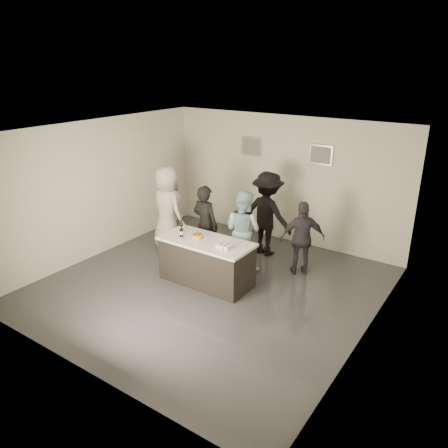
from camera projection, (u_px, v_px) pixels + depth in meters
The scene contains 19 objects.
floor at pixel (210, 286), 8.55m from camera, with size 6.00×6.00×0.00m, color #3D3D42.
ceiling at pixel (208, 132), 7.49m from camera, with size 6.00×6.00×0.00m, color white.
wall_back at pixel (283, 179), 10.34m from camera, with size 6.00×0.04×3.00m, color silver.
wall_front at pixel (73, 277), 5.71m from camera, with size 6.00×0.04×3.00m, color silver.
wall_left at pixel (99, 189), 9.61m from camera, with size 0.04×6.00×3.00m, color silver.
wall_right at pixel (372, 252), 6.44m from camera, with size 0.04×6.00×3.00m, color silver.
picture_left at pixel (251, 146), 10.54m from camera, with size 0.54×0.04×0.44m, color #B2B2B7.
picture_right at pixel (321, 155), 9.59m from camera, with size 0.54×0.04×0.44m, color #B2B2B7.
bar_counter at pixel (206, 261), 8.56m from camera, with size 1.86×0.86×0.90m, color white.
cake at pixel (197, 236), 8.49m from camera, with size 0.22×0.22×0.07m, color #F0A619.
beer_bottle_a at pixel (181, 225), 8.80m from camera, with size 0.07×0.07×0.26m, color black.
beer_bottle_b at pixel (181, 231), 8.53m from camera, with size 0.07×0.07×0.26m, color black.
tumbler_cluster at pixel (225, 245), 8.09m from camera, with size 0.30×0.30×0.08m, color orange.
candles at pixel (188, 242), 8.33m from camera, with size 0.24×0.08×0.01m, color pink.
person_main_black at pixel (205, 225), 9.30m from camera, with size 0.63×0.41×1.73m, color black.
person_main_blue at pixel (243, 230), 9.04m from camera, with size 0.83×0.65×1.70m, color #A4CAD6.
person_guest_left at pixel (167, 209), 9.97m from camera, with size 0.95×0.62×1.94m, color silver.
person_guest_right at pixel (302, 238), 8.82m from camera, with size 0.91×0.38×1.55m, color #34313A.
person_guest_back at pixel (267, 214), 9.68m from camera, with size 1.23×0.71×1.91m, color black.
Camera 1 is at (4.50, -6.09, 4.17)m, focal length 35.00 mm.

